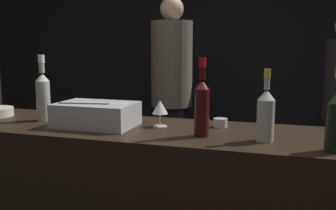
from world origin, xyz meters
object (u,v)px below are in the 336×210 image
Objects in this scene: rose_wine_bottle at (266,113)px; ice_bin_with_bottles at (96,114)px; red_wine_bottle_tall at (202,105)px; person_blond_tee at (172,87)px; white_wine_bottle at (43,94)px; candle_votive at (220,123)px; wine_glass at (160,108)px.

ice_bin_with_bottles is at bearing 175.74° from rose_wine_bottle.
person_blond_tee is at bearing 111.59° from red_wine_bottle_tall.
white_wine_bottle reaches higher than red_wine_bottle_tall.
person_blond_tee reaches higher than red_wine_bottle_tall.
candle_votive is at bearing 15.18° from ice_bin_with_bottles.
wine_glass is 0.08× the size of person_blond_tee.
wine_glass is at bearing 164.33° from rose_wine_bottle.
rose_wine_bottle reaches higher than ice_bin_with_bottles.
white_wine_bottle is at bearing 174.73° from rose_wine_bottle.
rose_wine_bottle reaches higher than wine_glass.
white_wine_bottle reaches higher than wine_glass.
white_wine_bottle is 0.20× the size of person_blond_tee.
ice_bin_with_bottles is at bearing -164.82° from candle_votive.
rose_wine_bottle is 0.86× the size of white_wine_bottle.
candle_votive is 0.20× the size of white_wine_bottle.
ice_bin_with_bottles is 0.22× the size of person_blond_tee.
ice_bin_with_bottles is 5.60× the size of candle_votive.
rose_wine_bottle is at bearing 61.75° from person_blond_tee.
wine_glass reaches higher than candle_votive.
candle_votive is 0.35m from rose_wine_bottle.
person_blond_tee reaches higher than wine_glass.
ice_bin_with_bottles is at bearing -165.12° from wine_glass.
person_blond_tee is (-0.38, 1.44, -0.05)m from wine_glass.
red_wine_bottle_tall is at bearing 53.47° from person_blond_tee.
red_wine_bottle_tall is 0.99× the size of white_wine_bottle.
person_blond_tee is at bearing 91.81° from ice_bin_with_bottles.
candle_votive is 0.23× the size of rose_wine_bottle.
wine_glass is at bearing 3.26° from white_wine_bottle.
rose_wine_bottle is (0.24, -0.24, 0.10)m from candle_votive.
person_blond_tee is (-0.92, 1.59, -0.08)m from rose_wine_bottle.
ice_bin_with_bottles is 1.27× the size of rose_wine_bottle.
white_wine_bottle reaches higher than candle_votive.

